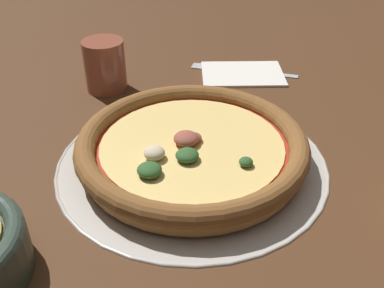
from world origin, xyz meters
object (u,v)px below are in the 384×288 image
at_px(pizza_tray, 192,161).
at_px(napkin, 243,73).
at_px(pizza, 192,147).
at_px(drinking_cup, 105,65).
at_px(fork, 237,70).

bearing_deg(pizza_tray, napkin, -99.08).
distance_m(pizza, drinking_cup, 0.25).
height_order(pizza, napkin, pizza).
relative_size(drinking_cup, fork, 0.43).
height_order(napkin, fork, napkin).
relative_size(pizza, fork, 1.52).
bearing_deg(fork, pizza, 88.34).
bearing_deg(napkin, fork, -55.72).
distance_m(drinking_cup, napkin, 0.24).
distance_m(pizza_tray, napkin, 0.27).
relative_size(pizza, napkin, 1.84).
distance_m(napkin, fork, 0.02).
height_order(pizza_tray, fork, pizza_tray).
height_order(pizza_tray, drinking_cup, drinking_cup).
bearing_deg(pizza, fork, -96.59).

